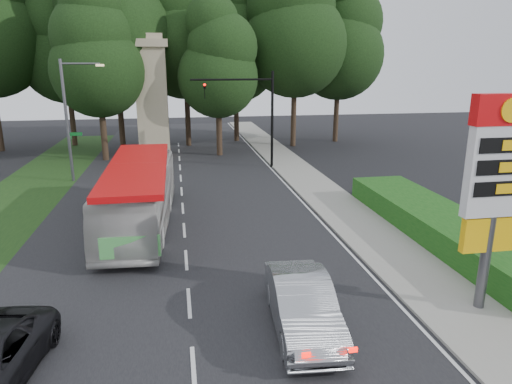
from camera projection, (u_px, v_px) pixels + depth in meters
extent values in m
plane|color=black|center=(194.00, 383.00, 11.32)|extent=(120.00, 120.00, 0.00)
cube|color=black|center=(184.00, 223.00, 22.70)|extent=(14.00, 80.00, 0.02)
cube|color=gray|center=(346.00, 213.00, 24.10)|extent=(3.00, 80.00, 0.12)
cube|color=#193814|center=(18.00, 199.00, 26.81)|extent=(5.00, 50.00, 0.02)
cube|color=#144913|center=(441.00, 226.00, 20.66)|extent=(3.00, 14.00, 1.20)
cylinder|color=#59595E|center=(484.00, 264.00, 14.31)|extent=(0.32, 0.32, 3.20)
cube|color=yellow|center=(489.00, 234.00, 14.04)|extent=(1.80, 0.25, 1.10)
cube|color=silver|center=(498.00, 171.00, 13.51)|extent=(2.00, 0.35, 2.80)
cube|color=red|center=(507.00, 109.00, 13.02)|extent=(2.10, 0.40, 0.90)
cube|color=black|center=(507.00, 145.00, 13.11)|extent=(1.70, 0.04, 0.45)
cube|color=black|center=(503.00, 167.00, 13.28)|extent=(1.70, 0.04, 0.45)
cube|color=black|center=(500.00, 189.00, 13.46)|extent=(1.70, 0.04, 0.45)
cylinder|color=black|center=(272.00, 120.00, 34.28)|extent=(0.20, 0.20, 7.20)
cylinder|color=black|center=(232.00, 80.00, 32.97)|extent=(6.00, 0.14, 0.14)
imported|color=black|center=(204.00, 83.00, 32.70)|extent=(0.18, 0.22, 1.10)
sphere|color=#FF0C05|center=(205.00, 85.00, 32.59)|extent=(0.18, 0.18, 0.18)
cylinder|color=#59595E|center=(67.00, 122.00, 29.91)|extent=(0.20, 0.20, 8.00)
cylinder|color=#59595E|center=(80.00, 64.00, 29.11)|extent=(2.40, 0.12, 0.12)
cube|color=#FFE599|center=(100.00, 65.00, 29.34)|extent=(0.50, 0.22, 0.14)
cube|color=#0C591E|center=(75.00, 134.00, 30.20)|extent=(0.85, 0.04, 0.22)
cube|color=#0C591E|center=(70.00, 138.00, 30.63)|extent=(0.04, 0.85, 0.22)
cube|color=tan|center=(153.00, 103.00, 38.23)|extent=(2.50, 2.50, 9.00)
cube|color=tan|center=(149.00, 43.00, 36.94)|extent=(3.00, 3.00, 0.60)
cube|color=tan|center=(149.00, 37.00, 36.80)|extent=(2.20, 2.20, 0.50)
cylinder|color=#2D2116|center=(72.00, 118.00, 44.02)|extent=(0.50, 0.50, 5.40)
sphere|color=black|center=(66.00, 58.00, 42.53)|extent=(8.40, 8.40, 8.40)
sphere|color=black|center=(62.00, 24.00, 41.72)|extent=(7.20, 7.20, 7.20)
cylinder|color=#2D2116|center=(121.00, 115.00, 40.91)|extent=(0.50, 0.50, 6.48)
sphere|color=black|center=(115.00, 37.00, 39.12)|extent=(10.08, 10.08, 10.08)
cylinder|color=#2D2116|center=(188.00, 115.00, 43.88)|extent=(0.50, 0.50, 5.94)
sphere|color=black|center=(185.00, 49.00, 42.24)|extent=(9.24, 9.24, 9.24)
sphere|color=black|center=(183.00, 11.00, 41.35)|extent=(7.92, 7.92, 7.92)
cylinder|color=#2D2116|center=(236.00, 116.00, 46.71)|extent=(0.50, 0.50, 5.22)
sphere|color=black|center=(236.00, 61.00, 45.26)|extent=(8.12, 8.12, 8.12)
sphere|color=black|center=(235.00, 30.00, 44.48)|extent=(6.96, 6.96, 6.96)
sphere|color=black|center=(235.00, 3.00, 43.82)|extent=(5.22, 5.22, 5.22)
cylinder|color=#2D2116|center=(294.00, 114.00, 43.63)|extent=(0.50, 0.50, 6.12)
sphere|color=black|center=(295.00, 45.00, 41.93)|extent=(9.52, 9.52, 9.52)
sphere|color=black|center=(296.00, 6.00, 41.02)|extent=(8.16, 8.16, 8.16)
cylinder|color=#2D2116|center=(336.00, 114.00, 46.43)|extent=(0.50, 0.50, 5.58)
sphere|color=black|center=(339.00, 55.00, 44.88)|extent=(8.68, 8.68, 8.68)
sphere|color=black|center=(341.00, 22.00, 44.05)|extent=(7.44, 7.44, 7.44)
cylinder|color=#2D2116|center=(104.00, 132.00, 37.20)|extent=(0.50, 0.50, 4.68)
sphere|color=black|center=(98.00, 71.00, 35.90)|extent=(7.28, 7.28, 7.28)
sphere|color=black|center=(95.00, 36.00, 35.20)|extent=(6.24, 6.24, 6.24)
sphere|color=black|center=(92.00, 6.00, 34.61)|extent=(4.68, 4.68, 4.68)
cylinder|color=#2D2116|center=(219.00, 131.00, 39.30)|extent=(0.50, 0.50, 4.32)
sphere|color=black|center=(218.00, 78.00, 38.10)|extent=(6.72, 6.72, 6.72)
sphere|color=black|center=(217.00, 47.00, 37.46)|extent=(5.76, 5.76, 5.76)
sphere|color=black|center=(217.00, 21.00, 36.91)|extent=(4.32, 4.32, 4.32)
imported|color=beige|center=(140.00, 196.00, 21.94)|extent=(3.23, 11.30, 3.11)
imported|color=#999CA0|center=(302.00, 304.00, 13.47)|extent=(2.04, 4.98, 1.61)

